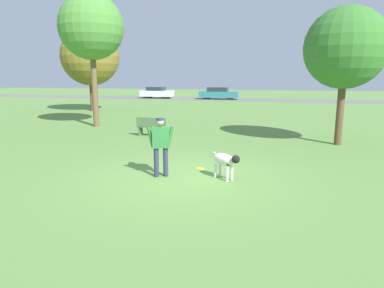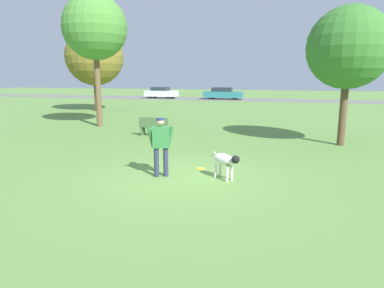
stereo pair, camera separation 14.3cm
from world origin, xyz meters
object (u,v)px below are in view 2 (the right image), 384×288
object	(u,v)px
tree_far_left	(94,57)
tree_near_right	(348,48)
park_bench	(155,126)
person	(161,142)
tree_near_left	(95,28)
dog	(225,161)
frisbee	(201,169)
parked_car_teal	(223,93)
parked_car_white	(161,93)

from	to	relation	value
tree_far_left	tree_near_right	distance (m)	18.85
park_bench	person	bearing A→B (deg)	116.76
tree_near_right	tree_far_left	bearing A→B (deg)	150.20
tree_near_left	dog	bearing A→B (deg)	-42.90
frisbee	parked_car_teal	xyz separation A→B (m)	(-5.23, 30.15, 0.67)
person	parked_car_teal	distance (m)	31.45
parked_car_teal	tree_near_left	bearing A→B (deg)	-97.22
frisbee	tree_near_left	world-z (taller)	tree_near_left
parked_car_white	parked_car_teal	bearing A→B (deg)	0.61
parked_car_white	park_bench	bearing A→B (deg)	-69.62
tree_far_left	park_bench	bearing A→B (deg)	-47.59
tree_far_left	tree_near_right	xyz separation A→B (m)	(16.35, -9.36, -0.45)
tree_far_left	parked_car_teal	world-z (taller)	tree_far_left
tree_near_left	park_bench	world-z (taller)	tree_near_left
tree_near_right	parked_car_teal	distance (m)	27.16
tree_near_right	tree_near_left	bearing A→B (deg)	170.51
frisbee	park_bench	distance (m)	5.84
frisbee	parked_car_teal	distance (m)	30.60
person	park_bench	distance (m)	6.30
dog	frisbee	size ratio (longest dim) A/B	3.86
tree_near_left	parked_car_teal	distance (m)	23.80
dog	park_bench	xyz separation A→B (m)	(-4.21, 5.55, -0.05)
frisbee	parked_car_white	size ratio (longest dim) A/B	0.06
dog	parked_car_teal	size ratio (longest dim) A/B	0.21
dog	tree_far_left	size ratio (longest dim) A/B	0.15
person	frisbee	xyz separation A→B (m)	(0.82, 0.99, -0.91)
frisbee	tree_near_left	xyz separation A→B (m)	(-7.36, 6.84, 5.02)
person	park_bench	world-z (taller)	person
tree_near_left	parked_car_teal	world-z (taller)	tree_near_left
frisbee	parked_car_teal	world-z (taller)	parked_car_teal
parked_car_white	dog	bearing A→B (deg)	-66.23
parked_car_teal	frisbee	bearing A→B (deg)	-82.16
tree_near_right	parked_car_white	bearing A→B (deg)	124.29
park_bench	tree_near_left	bearing A→B (deg)	-24.55
tree_near_right	parked_car_white	world-z (taller)	tree_near_right
tree_near_right	tree_near_left	distance (m)	11.92
dog	parked_car_white	xyz separation A→B (m)	(-13.69, 30.83, 0.18)
person	tree_far_left	world-z (taller)	tree_far_left
parked_car_white	parked_car_teal	world-z (taller)	parked_car_teal
dog	tree_near_right	size ratio (longest dim) A/B	0.18
tree_far_left	parked_car_teal	distance (m)	17.62
person	parked_car_white	size ratio (longest dim) A/B	0.41
tree_far_left	tree_near_left	distance (m)	8.81
park_bench	tree_near_right	bearing A→B (deg)	-176.04
tree_far_left	park_bench	world-z (taller)	tree_far_left
park_bench	parked_car_teal	bearing A→B (deg)	-82.81
tree_far_left	parked_car_white	bearing A→B (deg)	92.91
frisbee	park_bench	world-z (taller)	park_bench
dog	frisbee	world-z (taller)	dog
parked_car_white	parked_car_teal	size ratio (longest dim) A/B	0.85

